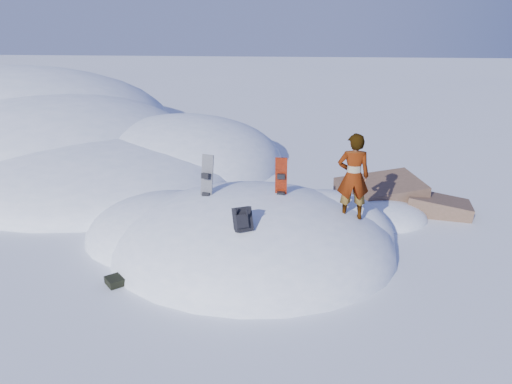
# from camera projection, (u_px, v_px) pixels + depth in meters

# --- Properties ---
(ground) EXTENTS (120.00, 120.00, 0.00)m
(ground) POSITION_uv_depth(u_px,v_px,m) (252.00, 250.00, 12.35)
(ground) COLOR white
(ground) RESTS_ON ground
(snow_mound) EXTENTS (8.00, 6.00, 3.00)m
(snow_mound) POSITION_uv_depth(u_px,v_px,m) (247.00, 245.00, 12.59)
(snow_mound) COLOR white
(snow_mound) RESTS_ON ground
(snow_ridge) EXTENTS (21.50, 18.50, 6.40)m
(snow_ridge) POSITION_uv_depth(u_px,v_px,m) (41.00, 144.00, 22.41)
(snow_ridge) COLOR white
(snow_ridge) RESTS_ON ground
(rock_outcrop) EXTENTS (4.68, 4.41, 1.68)m
(rock_outcrop) POSITION_uv_depth(u_px,v_px,m) (385.00, 209.00, 14.88)
(rock_outcrop) COLOR brown
(rock_outcrop) RESTS_ON ground
(snowboard_red) EXTENTS (0.29, 0.19, 1.50)m
(snowboard_red) POSITION_uv_depth(u_px,v_px,m) (281.00, 187.00, 11.83)
(snowboard_red) COLOR red
(snowboard_red) RESTS_ON snow_mound
(snowboard_dark) EXTENTS (0.38, 0.38, 1.59)m
(snowboard_dark) POSITION_uv_depth(u_px,v_px,m) (206.00, 187.00, 11.91)
(snowboard_dark) COLOR black
(snowboard_dark) RESTS_ON snow_mound
(backpack) EXTENTS (0.50, 0.56, 0.60)m
(backpack) POSITION_uv_depth(u_px,v_px,m) (243.00, 219.00, 10.35)
(backpack) COLOR black
(backpack) RESTS_ON snow_mound
(gear_pile) EXTENTS (0.79, 0.69, 0.21)m
(gear_pile) POSITION_uv_depth(u_px,v_px,m) (123.00, 278.00, 10.82)
(gear_pile) COLOR black
(gear_pile) RESTS_ON ground
(person) EXTENTS (0.74, 0.50, 2.01)m
(person) POSITION_uv_depth(u_px,v_px,m) (353.00, 176.00, 11.29)
(person) COLOR slate
(person) RESTS_ON snow_mound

